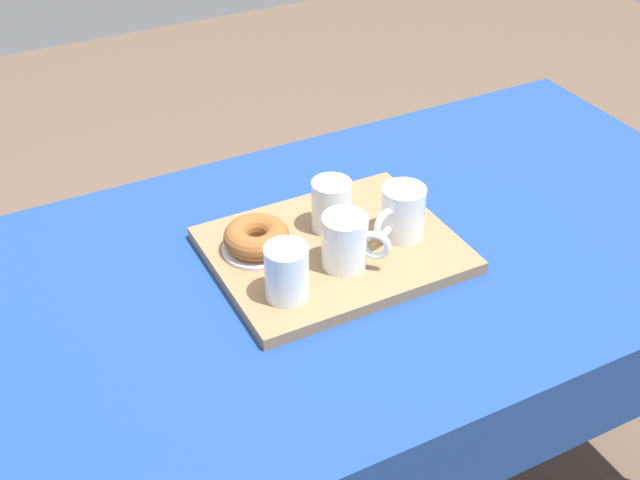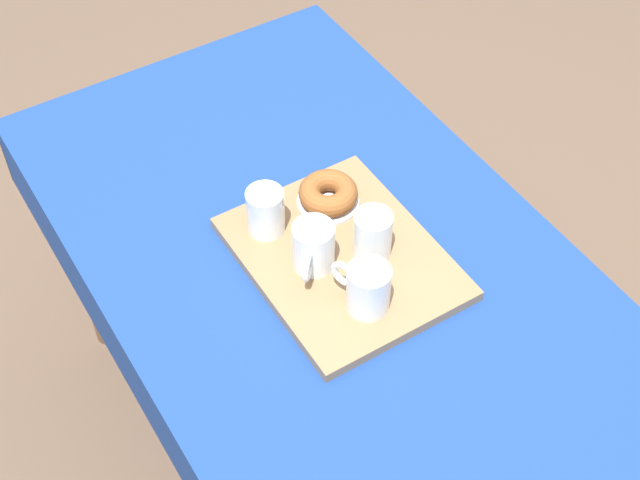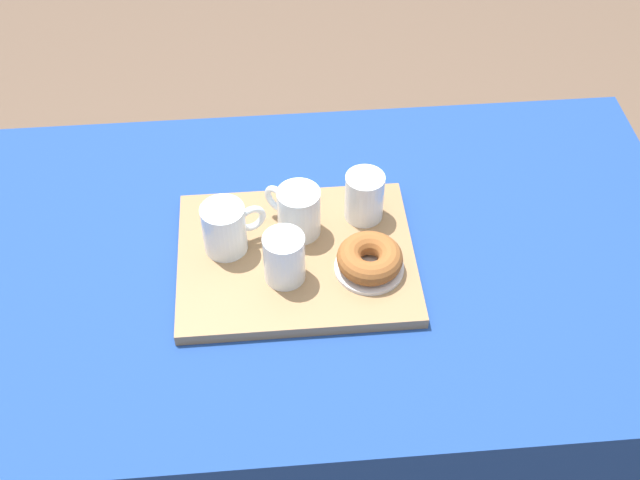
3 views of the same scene
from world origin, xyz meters
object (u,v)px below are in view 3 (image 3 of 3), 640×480
at_px(tea_mug_right, 228,229).
at_px(water_glass_near, 366,199).
at_px(sugar_donut_left, 372,258).
at_px(donut_plate_left, 371,268).
at_px(serving_tray, 298,258).
at_px(water_glass_far, 287,260).
at_px(dining_table, 278,291).
at_px(tea_mug_left, 300,212).

distance_m(tea_mug_right, water_glass_near, 0.25).
bearing_deg(sugar_donut_left, donut_plate_left, 90.00).
xyz_separation_m(serving_tray, donut_plate_left, (0.12, -0.05, 0.01)).
xyz_separation_m(water_glass_near, donut_plate_left, (-0.01, -0.13, -0.04)).
height_order(water_glass_far, sugar_donut_left, water_glass_far).
bearing_deg(dining_table, donut_plate_left, -20.82).
bearing_deg(water_glass_far, dining_table, 105.13).
bearing_deg(donut_plate_left, sugar_donut_left, -90.00).
relative_size(dining_table, water_glass_near, 16.45).
xyz_separation_m(serving_tray, tea_mug_left, (0.01, 0.06, 0.05)).
height_order(tea_mug_right, water_glass_far, tea_mug_right).
bearing_deg(tea_mug_left, tea_mug_right, -166.73).
bearing_deg(water_glass_far, donut_plate_left, 1.22).
relative_size(dining_table, tea_mug_left, 15.38).
bearing_deg(tea_mug_left, water_glass_far, -105.79).
xyz_separation_m(water_glass_far, sugar_donut_left, (0.14, 0.00, -0.01)).
xyz_separation_m(donut_plate_left, sugar_donut_left, (0.00, -0.00, 0.02)).
distance_m(serving_tray, tea_mug_left, 0.08).
relative_size(serving_tray, water_glass_far, 4.45).
distance_m(serving_tray, water_glass_near, 0.16).
xyz_separation_m(serving_tray, water_glass_near, (0.13, 0.09, 0.05)).
height_order(water_glass_near, sugar_donut_left, water_glass_near).
bearing_deg(water_glass_far, tea_mug_left, 74.21).
relative_size(water_glass_near, sugar_donut_left, 0.82).
distance_m(dining_table, serving_tray, 0.11).
xyz_separation_m(tea_mug_left, sugar_donut_left, (0.11, -0.10, -0.02)).
bearing_deg(sugar_donut_left, serving_tray, 159.24).
bearing_deg(dining_table, water_glass_far, -74.87).
distance_m(serving_tray, water_glass_far, 0.08).
distance_m(tea_mug_right, donut_plate_left, 0.26).
xyz_separation_m(tea_mug_right, sugar_donut_left, (0.24, -0.07, -0.02)).
relative_size(dining_table, water_glass_far, 16.45).
distance_m(tea_mug_left, tea_mug_right, 0.13).
relative_size(serving_tray, tea_mug_left, 4.16).
height_order(dining_table, tea_mug_right, tea_mug_right).
bearing_deg(dining_table, tea_mug_right, 171.59).
relative_size(tea_mug_right, sugar_donut_left, 1.00).
distance_m(serving_tray, sugar_donut_left, 0.14).
height_order(tea_mug_left, water_glass_far, tea_mug_left).
bearing_deg(donut_plate_left, water_glass_far, -178.78).
bearing_deg(water_glass_far, tea_mug_right, 141.85).
xyz_separation_m(dining_table, water_glass_far, (0.02, -0.06, 0.16)).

